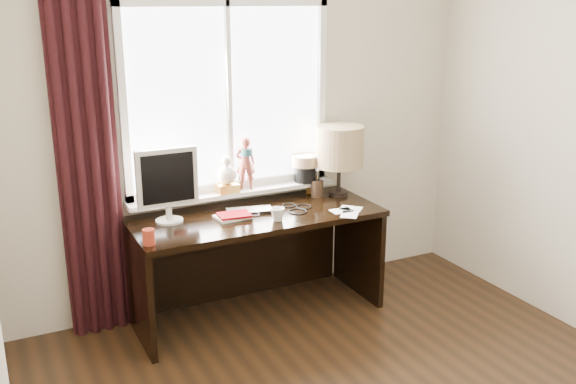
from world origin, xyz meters
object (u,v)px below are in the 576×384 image
mug (278,214)px  table_lamp (339,147)px  laptop (250,210)px  desk (251,243)px  monitor (167,181)px  red_cup (149,237)px

mug → table_lamp: size_ratio=0.18×
laptop → desk: bearing=73.6°
mug → monitor: size_ratio=0.19×
desk → table_lamp: 0.94m
laptop → red_cup: 0.83m
red_cup → table_lamp: 1.60m
desk → monitor: 0.78m
red_cup → laptop: bearing=20.5°
mug → desk: (-0.07, 0.29, -0.29)m
desk → red_cup: bearing=-157.3°
monitor → mug: bearing=-24.6°
desk → table_lamp: (0.72, 0.03, 0.61)m
laptop → red_cup: size_ratio=3.24×
laptop → mug: bearing=-53.8°
mug → red_cup: (-0.87, -0.05, 0.00)m
laptop → desk: 0.26m
table_lamp → monitor: bearing=-178.9°
table_lamp → laptop: bearing=-174.0°
laptop → mug: size_ratio=3.35×
monitor → desk: bearing=-0.8°
mug → monitor: 0.74m
mug → red_cup: size_ratio=0.97×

